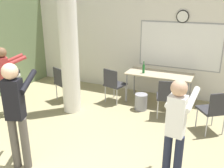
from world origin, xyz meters
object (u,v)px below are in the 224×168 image
(person_playing_front, at_px, (16,109))
(chair_table_right, at_px, (167,96))
(chair_mid_room, at_px, (214,109))
(person_playing_side, at_px, (176,125))
(bottle_on_table, at_px, (144,69))
(chair_near_pillar, at_px, (63,81))
(person_watching_back, at_px, (6,76))
(chair_table_left, at_px, (114,83))
(folding_table, at_px, (159,76))

(person_playing_front, bearing_deg, chair_table_right, 57.30)
(chair_mid_room, relative_size, person_playing_front, 0.52)
(person_playing_front, bearing_deg, person_playing_side, 15.06)
(person_playing_side, bearing_deg, bottle_on_table, 116.16)
(chair_near_pillar, bearing_deg, person_watching_back, -118.20)
(chair_table_left, distance_m, chair_mid_room, 2.38)
(bottle_on_table, xyz_separation_m, chair_mid_room, (1.68, -0.89, -0.35))
(chair_near_pillar, bearing_deg, bottle_on_table, 22.27)
(chair_table_right, bearing_deg, chair_mid_room, -16.71)
(person_watching_back, bearing_deg, person_playing_side, -10.28)
(person_watching_back, height_order, person_playing_side, person_playing_side)
(bottle_on_table, bearing_deg, chair_table_right, -39.44)
(person_playing_front, relative_size, person_watching_back, 1.09)
(person_playing_front, relative_size, person_playing_side, 1.07)
(folding_table, xyz_separation_m, person_playing_side, (0.90, -2.70, 0.21))
(chair_near_pillar, xyz_separation_m, person_playing_side, (3.09, -1.83, 0.40))
(person_watching_back, bearing_deg, chair_table_left, 41.07)
(chair_table_left, bearing_deg, person_playing_side, -49.70)
(bottle_on_table, distance_m, chair_table_right, 1.01)
(folding_table, distance_m, chair_table_left, 1.11)
(folding_table, bearing_deg, chair_near_pillar, -158.24)
(chair_near_pillar, relative_size, person_playing_front, 0.52)
(chair_mid_room, bearing_deg, person_watching_back, -166.13)
(chair_table_left, relative_size, chair_mid_room, 1.00)
(folding_table, xyz_separation_m, chair_mid_room, (1.32, -1.01, -0.19))
(folding_table, bearing_deg, chair_table_right, -62.96)
(person_watching_back, xyz_separation_m, person_playing_side, (3.71, -0.67, 0.02))
(chair_near_pillar, distance_m, person_playing_side, 3.61)
(folding_table, height_order, chair_table_right, chair_table_right)
(chair_mid_room, height_order, person_watching_back, person_watching_back)
(chair_near_pillar, distance_m, chair_mid_room, 3.50)
(chair_table_left, bearing_deg, chair_table_right, -11.12)
(chair_table_right, distance_m, person_playing_side, 2.09)
(chair_near_pillar, bearing_deg, chair_table_right, 3.25)
(chair_near_pillar, bearing_deg, person_playing_side, -30.66)
(bottle_on_table, relative_size, chair_table_left, 0.33)
(person_playing_front, height_order, person_watching_back, person_playing_front)
(bottle_on_table, distance_m, person_playing_front, 3.29)
(folding_table, distance_m, person_playing_front, 3.54)
(folding_table, height_order, person_playing_front, person_playing_front)
(chair_table_left, bearing_deg, folding_table, 24.57)
(chair_table_right, xyz_separation_m, person_playing_side, (0.53, -1.98, 0.40))
(bottle_on_table, xyz_separation_m, chair_table_right, (0.73, -0.60, -0.35))
(chair_table_left, distance_m, person_playing_side, 2.97)
(chair_table_right, bearing_deg, chair_near_pillar, -176.75)
(chair_table_left, xyz_separation_m, chair_table_right, (1.37, -0.27, 0.00))
(chair_table_left, bearing_deg, bottle_on_table, 27.47)
(chair_table_right, bearing_deg, person_playing_side, -74.86)
(bottle_on_table, distance_m, chair_near_pillar, 2.00)
(bottle_on_table, bearing_deg, chair_table_left, -152.53)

